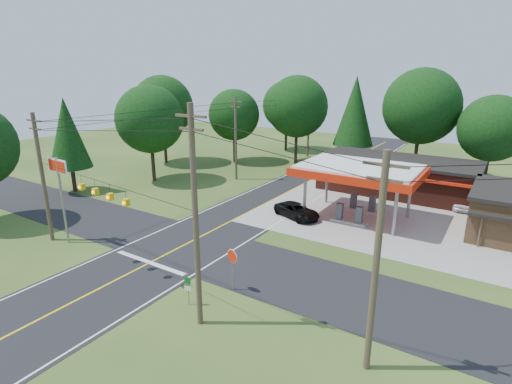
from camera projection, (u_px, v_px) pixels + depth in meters
The scene contains 18 objects.
ground at pixel (185, 245), 30.77m from camera, with size 120.00×120.00×0.00m, color #30501C.
main_highway at pixel (185, 245), 30.77m from camera, with size 8.00×120.00×0.02m, color black.
cross_road at pixel (185, 245), 30.77m from camera, with size 70.00×7.00×0.02m, color black.
lane_center_yellow at pixel (185, 244), 30.76m from camera, with size 0.15×110.00×0.00m, color yellow.
gas_canopy at pixel (359, 172), 35.31m from camera, with size 10.60×7.40×4.88m.
convenience_store at pixel (397, 175), 43.50m from camera, with size 16.40×7.55×3.80m.
utility_pole_near_right at pixel (195, 218), 19.52m from camera, with size 1.80×0.30×11.50m.
utility_pole_near_left at pixel (43, 176), 30.16m from camera, with size 1.80×0.30×10.00m.
utility_pole_far_left at pixel (236, 137), 47.87m from camera, with size 1.80×0.30×10.00m.
utility_pole_right_b at pixel (376, 264), 16.54m from camera, with size 1.80×0.30×10.00m.
utility_pole_north at pixel (309, 126), 60.89m from camera, with size 0.30×0.30×9.50m.
overhead_beacons at pixel (101, 183), 24.65m from camera, with size 17.04×2.04×1.03m.
treeline_backdrop at pixel (325, 118), 47.46m from camera, with size 70.27×51.59×13.30m.
suv_car at pixel (297, 211), 36.29m from camera, with size 4.62×4.62×1.28m, color black.
sedan_car at pixel (464, 202), 38.64m from camera, with size 3.96×3.96×1.35m, color white.
big_stop_sign at pixel (59, 180), 29.76m from camera, with size 2.51×0.27×6.76m.
octagonal_stop_sign at pixel (232, 260), 23.82m from camera, with size 0.92×0.29×2.74m.
route_sign_post at pixel (188, 286), 22.58m from camera, with size 0.41×0.12×2.00m.
Camera 1 is at (19.91, -20.77, 12.87)m, focal length 28.00 mm.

